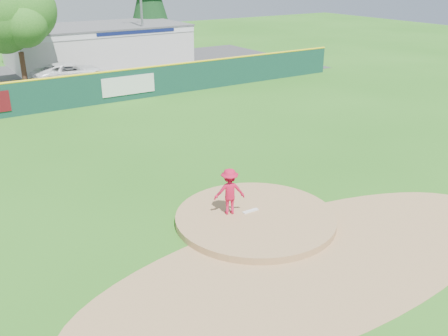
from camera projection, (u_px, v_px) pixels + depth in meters
ground at (255, 221)px, 17.17m from camera, size 120.00×120.00×0.00m
pitchers_mound at (255, 221)px, 17.17m from camera, size 5.50×5.50×0.50m
pitching_rubber at (250, 211)px, 17.30m from camera, size 0.60×0.15×0.04m
infield_dirt_arc at (315, 261)px, 14.83m from camera, size 15.40×15.40×0.01m
parking_lot at (48, 80)px, 38.19m from camera, size 44.00×16.00×0.02m
pitcher at (230, 191)px, 16.90m from camera, size 1.21×0.96×1.64m
van at (71, 73)px, 37.13m from camera, size 5.51×2.59×1.52m
pool_building_grp at (99, 44)px, 44.47m from camera, size 15.20×8.20×3.31m
fence_banners at (58, 94)px, 29.94m from camera, size 12.66×0.04×1.20m
outfield_fence at (84, 89)px, 30.78m from camera, size 40.00×0.14×2.07m
deciduous_tree at (17, 23)px, 33.92m from camera, size 5.60×5.60×7.36m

